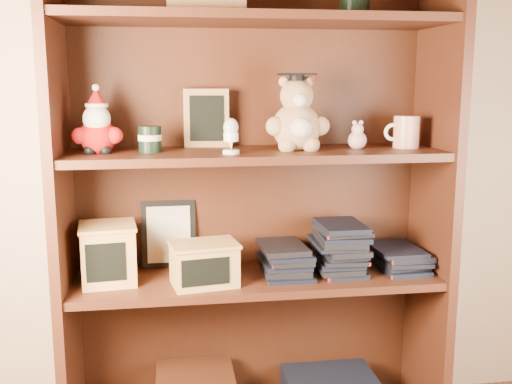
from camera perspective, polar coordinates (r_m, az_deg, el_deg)
bookcase at (r=1.91m, az=-0.30°, el=-0.94°), size 1.20×0.35×1.60m
shelf_lower at (r=1.93m, az=0.00°, el=-8.28°), size 1.14×0.33×0.02m
shelf_upper at (r=1.84m, az=0.00°, el=3.60°), size 1.14×0.33×0.02m
santa_plush at (r=1.82m, az=-14.87°, el=5.95°), size 0.15×0.11×0.21m
teachers_tin at (r=1.81m, az=-10.06°, el=5.01°), size 0.07×0.07×0.08m
chalkboard_plaque at (r=1.93m, az=-4.73°, el=6.93°), size 0.15×0.08×0.19m
egg_cup at (r=1.75m, az=-2.40°, el=5.48°), size 0.05×0.05×0.10m
grad_teddy_bear at (r=1.84m, az=3.91°, el=6.83°), size 0.20×0.17×0.24m
pink_figurine at (r=1.91m, az=9.62°, el=5.13°), size 0.06×0.06×0.09m
teacher_mug at (r=1.96m, az=14.05°, el=5.57°), size 0.11×0.08×0.10m
certificate_frame at (r=2.01m, az=-8.31°, el=-3.97°), size 0.18×0.05×0.22m
treats_box at (r=1.89m, az=-13.88°, el=-5.68°), size 0.18×0.18×0.18m
pencils_box at (r=1.83m, az=-4.96°, el=-6.80°), size 0.22×0.17×0.13m
book_stack_left at (r=1.93m, az=2.81°, el=-6.43°), size 0.14×0.20×0.10m
book_stack_mid at (r=1.96m, az=7.90°, el=-5.04°), size 0.14×0.20×0.18m
book_stack_right at (r=2.04m, az=13.49°, el=-6.02°), size 0.14×0.20×0.08m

